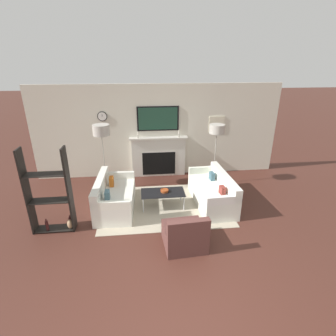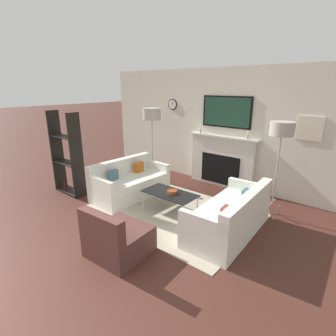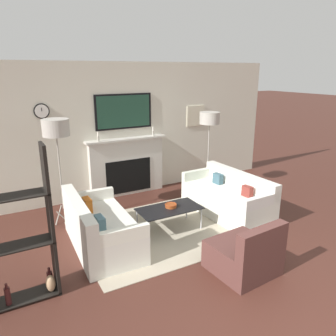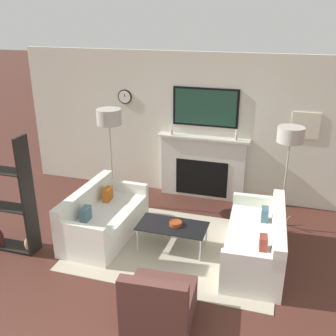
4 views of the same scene
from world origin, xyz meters
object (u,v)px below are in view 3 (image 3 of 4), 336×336
at_px(shelf_unit, 15,239).
at_px(floor_lamp_right, 210,119).
at_px(armchair, 245,255).
at_px(couch_left, 100,229).
at_px(couch_right, 228,199).
at_px(floor_lamp_left, 56,129).
at_px(coffee_table, 169,210).
at_px(decorative_bowl, 171,205).

bearing_deg(shelf_unit, floor_lamp_right, 24.93).
bearing_deg(armchair, floor_lamp_right, 64.07).
height_order(couch_left, couch_right, couch_left).
distance_m(couch_right, armchair, 1.81).
bearing_deg(couch_right, shelf_unit, -168.37).
height_order(armchair, floor_lamp_left, floor_lamp_left).
relative_size(couch_right, floor_lamp_left, 0.99).
distance_m(couch_left, floor_lamp_left, 1.75).
bearing_deg(floor_lamp_left, couch_right, -21.46).
xyz_separation_m(coffee_table, floor_lamp_left, (-1.46, 1.09, 1.28)).
xyz_separation_m(coffee_table, floor_lamp_right, (1.54, 1.09, 1.22)).
relative_size(couch_right, floor_lamp_right, 1.03).
bearing_deg(coffee_table, couch_left, 178.23).
distance_m(armchair, coffee_table, 1.53).
relative_size(couch_left, floor_lamp_left, 0.92).
distance_m(couch_left, decorative_bowl, 1.21).
bearing_deg(armchair, shelf_unit, 162.63).
distance_m(armchair, decorative_bowl, 1.55).
xyz_separation_m(couch_right, floor_lamp_right, (0.30, 1.06, 1.29)).
distance_m(coffee_table, shelf_unit, 2.44).
bearing_deg(decorative_bowl, armchair, -81.12).
bearing_deg(couch_right, couch_left, -179.99).
relative_size(armchair, coffee_table, 0.79).
xyz_separation_m(armchair, floor_lamp_right, (1.26, 2.59, 1.34)).
distance_m(decorative_bowl, floor_lamp_left, 2.21).
bearing_deg(couch_right, floor_lamp_left, 158.54).
bearing_deg(armchair, floor_lamp_left, 123.78).
relative_size(floor_lamp_right, shelf_unit, 0.96).
relative_size(couch_right, decorative_bowl, 9.10).
height_order(couch_right, coffee_table, couch_right).
distance_m(couch_left, shelf_unit, 1.45).
bearing_deg(shelf_unit, couch_left, 32.43).
distance_m(floor_lamp_left, shelf_unit, 2.15).
bearing_deg(floor_lamp_right, coffee_table, -144.61).
distance_m(couch_left, coffee_table, 1.16).
bearing_deg(coffee_table, floor_lamp_right, 35.39).
relative_size(coffee_table, floor_lamp_left, 0.57).
bearing_deg(decorative_bowl, couch_right, 0.51).
distance_m(couch_left, armchair, 2.10).
relative_size(floor_lamp_left, floor_lamp_right, 1.04).
height_order(couch_left, coffee_table, couch_left).
xyz_separation_m(couch_right, coffee_table, (-1.24, -0.04, 0.07)).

